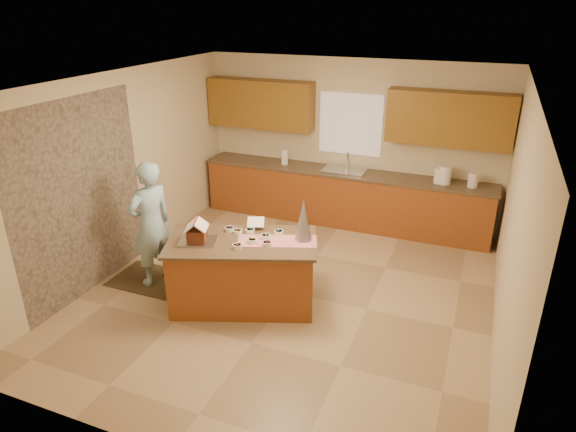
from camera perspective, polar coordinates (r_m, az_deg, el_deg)
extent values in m
plane|color=tan|center=(6.70, 0.16, -8.63)|extent=(5.50, 5.50, 0.00)
plane|color=silver|center=(5.75, 0.19, 14.84)|extent=(5.50, 5.50, 0.00)
plane|color=beige|center=(8.59, 7.03, 8.32)|extent=(5.50, 5.50, 0.00)
plane|color=beige|center=(3.96, -14.98, -11.32)|extent=(5.50, 5.50, 0.00)
plane|color=beige|center=(7.34, -18.34, 4.69)|extent=(5.50, 5.50, 0.00)
plane|color=beige|center=(5.74, 24.05, -1.34)|extent=(5.50, 5.50, 0.00)
plane|color=gray|center=(6.81, -22.29, 1.79)|extent=(0.00, 2.50, 2.50)
cube|color=white|center=(8.49, 7.07, 10.23)|extent=(1.05, 0.03, 1.00)
cube|color=brown|center=(8.60, 6.21, 1.99)|extent=(4.80, 0.60, 0.88)
cube|color=brown|center=(8.44, 6.34, 4.89)|extent=(4.85, 0.63, 0.04)
cube|color=#8A5D1D|center=(8.82, -3.10, 12.51)|extent=(1.85, 0.35, 0.80)
cube|color=#8A5D1D|center=(8.05, 17.75, 10.41)|extent=(1.85, 0.35, 0.80)
cube|color=silver|center=(8.45, 6.34, 4.83)|extent=(0.70, 0.45, 0.12)
cylinder|color=silver|center=(8.56, 6.72, 6.26)|extent=(0.03, 0.03, 0.28)
cube|color=brown|center=(6.31, -5.11, -6.51)|extent=(1.90, 1.39, 0.83)
cube|color=brown|center=(6.11, -5.25, -2.96)|extent=(1.99, 1.49, 0.04)
cube|color=red|center=(6.06, -1.25, -2.83)|extent=(1.01, 0.65, 0.01)
cube|color=silver|center=(6.14, -10.16, -2.80)|extent=(0.52, 0.45, 0.02)
cube|color=white|center=(6.38, -3.65, -0.70)|extent=(0.25, 0.22, 0.09)
cone|color=silver|center=(5.99, 1.74, -0.46)|extent=(0.27, 0.27, 0.52)
cube|color=black|center=(7.20, -14.79, -7.00)|extent=(1.14, 0.75, 0.01)
imported|color=#9CC6DD|center=(6.80, -15.17, -0.90)|extent=(0.60, 0.72, 1.68)
cylinder|color=white|center=(8.16, 16.72, 4.39)|extent=(0.17, 0.17, 0.24)
cylinder|color=white|center=(8.14, 17.26, 4.46)|extent=(0.19, 0.19, 0.28)
cylinder|color=white|center=(8.14, 20.13, 3.82)|extent=(0.15, 0.15, 0.22)
cylinder|color=white|center=(8.72, -0.37, 6.67)|extent=(0.12, 0.12, 0.26)
cube|color=#592717|center=(6.10, -10.22, -2.06)|extent=(0.27, 0.29, 0.15)
cube|color=white|center=(6.06, -10.87, -0.96)|extent=(0.22, 0.30, 0.12)
cube|color=white|center=(6.03, -9.74, -0.97)|extent=(0.22, 0.30, 0.12)
cylinder|color=red|center=(6.02, -10.34, -0.50)|extent=(0.11, 0.26, 0.02)
cylinder|color=#3484C4|center=(6.22, -1.04, -1.88)|extent=(0.11, 0.11, 0.05)
cylinder|color=silver|center=(6.12, -2.54, -2.34)|extent=(0.11, 0.11, 0.05)
cylinder|color=green|center=(6.29, -4.28, -1.67)|extent=(0.11, 0.11, 0.05)
cylinder|color=orange|center=(6.28, -5.68, -1.76)|extent=(0.11, 0.11, 0.05)
cylinder|color=#7A2F8D|center=(6.35, -6.60, -1.49)|extent=(0.11, 0.11, 0.05)
cylinder|color=pink|center=(5.91, -5.73, -3.43)|extent=(0.11, 0.11, 0.05)
cylinder|color=red|center=(5.95, -2.36, -3.15)|extent=(0.11, 0.11, 0.05)
cylinder|color=orange|center=(6.03, -4.05, -2.82)|extent=(0.11, 0.11, 0.05)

